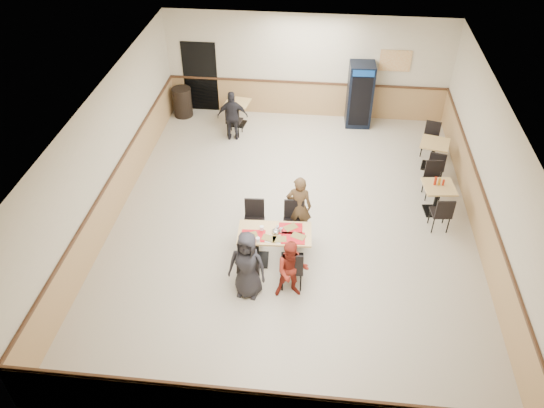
# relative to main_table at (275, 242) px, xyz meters

# --- Properties ---
(ground) EXTENTS (10.00, 10.00, 0.00)m
(ground) POSITION_rel_main_table_xyz_m (0.28, 1.30, -0.52)
(ground) COLOR beige
(ground) RESTS_ON ground
(room_shell) EXTENTS (10.00, 10.00, 10.00)m
(room_shell) POSITION_rel_main_table_xyz_m (2.05, 3.85, 0.06)
(room_shell) COLOR silver
(room_shell) RESTS_ON ground
(main_table) EXTENTS (1.49, 0.80, 0.78)m
(main_table) POSITION_rel_main_table_xyz_m (0.00, 0.00, 0.00)
(main_table) COLOR black
(main_table) RESTS_ON ground
(main_chairs) EXTENTS (1.38, 1.77, 0.99)m
(main_chairs) POSITION_rel_main_table_xyz_m (-0.05, -0.00, -0.02)
(main_chairs) COLOR black
(main_chairs) RESTS_ON ground
(diner_woman_left) EXTENTS (0.78, 0.56, 1.47)m
(diner_woman_left) POSITION_rel_main_table_xyz_m (-0.42, -0.91, 0.22)
(diner_woman_left) COLOR black
(diner_woman_left) RESTS_ON ground
(diner_woman_right) EXTENTS (0.70, 0.58, 1.29)m
(diner_woman_right) POSITION_rel_main_table_xyz_m (0.41, -0.86, 0.13)
(diner_woman_right) COLOR maroon
(diner_woman_right) RESTS_ON ground
(diner_man_opposite) EXTENTS (0.56, 0.38, 1.50)m
(diner_man_opposite) POSITION_rel_main_table_xyz_m (0.42, 0.91, 0.23)
(diner_man_opposite) COLOR #4F3821
(diner_man_opposite) RESTS_ON ground
(lone_diner) EXTENTS (0.85, 0.42, 1.41)m
(lone_diner) POSITION_rel_main_table_xyz_m (-1.62, 4.70, 0.18)
(lone_diner) COLOR black
(lone_diner) RESTS_ON ground
(tabletop_clutter) EXTENTS (1.28, 0.67, 0.12)m
(tabletop_clutter) POSITION_rel_main_table_xyz_m (0.03, -0.07, 0.28)
(tabletop_clutter) COLOR red
(tabletop_clutter) RESTS_ON main_table
(side_table_near) EXTENTS (0.75, 0.75, 0.73)m
(side_table_near) POSITION_rel_main_table_xyz_m (3.48, 2.00, -0.04)
(side_table_near) COLOR black
(side_table_near) RESTS_ON ground
(side_table_near_chair_south) EXTENTS (0.47, 0.47, 0.92)m
(side_table_near_chair_south) POSITION_rel_main_table_xyz_m (3.48, 1.42, -0.06)
(side_table_near_chair_south) COLOR black
(side_table_near_chair_south) RESTS_ON ground
(side_table_near_chair_north) EXTENTS (0.47, 0.47, 0.92)m
(side_table_near_chair_north) POSITION_rel_main_table_xyz_m (3.48, 2.58, -0.06)
(side_table_near_chair_north) COLOR black
(side_table_near_chair_north) RESTS_ON ground
(side_table_far) EXTENTS (0.83, 0.83, 0.73)m
(side_table_far) POSITION_rel_main_table_xyz_m (3.63, 3.85, -0.03)
(side_table_far) COLOR black
(side_table_far) RESTS_ON ground
(side_table_far_chair_south) EXTENTS (0.52, 0.52, 0.92)m
(side_table_far_chair_south) POSITION_rel_main_table_xyz_m (3.63, 3.26, -0.06)
(side_table_far_chair_south) COLOR black
(side_table_far_chair_south) RESTS_ON ground
(side_table_far_chair_north) EXTENTS (0.52, 0.52, 0.92)m
(side_table_far_chair_north) POSITION_rel_main_table_xyz_m (3.63, 4.43, -0.06)
(side_table_far_chair_north) COLOR black
(side_table_far_chair_north) RESTS_ON ground
(condiment_caddy) EXTENTS (0.23, 0.06, 0.20)m
(condiment_caddy) POSITION_rel_main_table_xyz_m (3.45, 2.05, 0.30)
(condiment_caddy) COLOR #A9200C
(condiment_caddy) RESTS_ON side_table_near
(back_table) EXTENTS (0.75, 0.75, 0.71)m
(back_table) POSITION_rel_main_table_xyz_m (-1.62, 5.50, -0.05)
(back_table) COLOR black
(back_table) RESTS_ON ground
(back_table_chair_lone) EXTENTS (0.47, 0.47, 0.89)m
(back_table_chair_lone) POSITION_rel_main_table_xyz_m (-1.62, 4.94, -0.07)
(back_table_chair_lone) COLOR black
(back_table_chair_lone) RESTS_ON ground
(pepsi_cooler) EXTENTS (0.72, 0.73, 1.83)m
(pepsi_cooler) POSITION_rel_main_table_xyz_m (1.80, 5.90, 0.40)
(pepsi_cooler) COLOR black
(pepsi_cooler) RESTS_ON ground
(trash_bin) EXTENTS (0.55, 0.55, 0.87)m
(trash_bin) POSITION_rel_main_table_xyz_m (-3.32, 5.85, -0.08)
(trash_bin) COLOR black
(trash_bin) RESTS_ON ground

